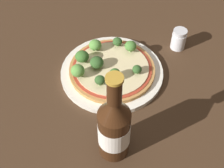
{
  "coord_description": "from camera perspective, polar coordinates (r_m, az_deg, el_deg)",
  "views": [
    {
      "loc": [
        0.42,
        -0.31,
        0.58
      ],
      "look_at": [
        0.06,
        -0.05,
        0.06
      ],
      "focal_mm": 50.0,
      "sensor_mm": 36.0,
      "label": 1
    }
  ],
  "objects": [
    {
      "name": "ground_plane",
      "position": [
        0.78,
        0.57,
        1.26
      ],
      "size": [
        3.0,
        3.0,
        0.0
      ],
      "primitive_type": "plane",
      "color": "#3D2819"
    },
    {
      "name": "plate",
      "position": [
        0.79,
        -0.26,
        2.05
      ],
      "size": [
        0.26,
        0.26,
        0.01
      ],
      "color": "silver",
      "rests_on": "ground_plane"
    },
    {
      "name": "pizza",
      "position": [
        0.78,
        -0.19,
        2.69
      ],
      "size": [
        0.21,
        0.21,
        0.01
      ],
      "color": "#B77F42",
      "rests_on": "plate"
    },
    {
      "name": "broccoli_floret_0",
      "position": [
        0.72,
        -2.24,
        0.72
      ],
      "size": [
        0.02,
        0.02,
        0.03
      ],
      "color": "#6B8E51",
      "rests_on": "pizza"
    },
    {
      "name": "broccoli_floret_1",
      "position": [
        0.82,
        1.0,
        7.76
      ],
      "size": [
        0.03,
        0.03,
        0.02
      ],
      "color": "#6B8E51",
      "rests_on": "pizza"
    },
    {
      "name": "broccoli_floret_2",
      "position": [
        0.73,
        0.53,
        1.88
      ],
      "size": [
        0.03,
        0.03,
        0.03
      ],
      "color": "#6B8E51",
      "rests_on": "pizza"
    },
    {
      "name": "broccoli_floret_3",
      "position": [
        0.74,
        -6.29,
        2.43
      ],
      "size": [
        0.03,
        0.03,
        0.03
      ],
      "color": "#6B8E51",
      "rests_on": "pizza"
    },
    {
      "name": "broccoli_floret_4",
      "position": [
        0.76,
        -2.8,
        3.96
      ],
      "size": [
        0.03,
        0.03,
        0.03
      ],
      "color": "#6B8E51",
      "rests_on": "pizza"
    },
    {
      "name": "broccoli_floret_5",
      "position": [
        0.81,
        -3.12,
        7.12
      ],
      "size": [
        0.03,
        0.03,
        0.03
      ],
      "color": "#6B8E51",
      "rests_on": "pizza"
    },
    {
      "name": "broccoli_floret_6",
      "position": [
        0.8,
        3.41,
        6.94
      ],
      "size": [
        0.03,
        0.03,
        0.03
      ],
      "color": "#6B8E51",
      "rests_on": "pizza"
    },
    {
      "name": "broccoli_floret_7",
      "position": [
        0.75,
        4.6,
        2.67
      ],
      "size": [
        0.02,
        0.02,
        0.02
      ],
      "color": "#6B8E51",
      "rests_on": "pizza"
    },
    {
      "name": "broccoli_floret_8",
      "position": [
        0.78,
        -5.51,
        5.03
      ],
      "size": [
        0.03,
        0.03,
        0.03
      ],
      "color": "#6B8E51",
      "rests_on": "pizza"
    },
    {
      "name": "beer_bottle",
      "position": [
        0.6,
        0.38,
        -7.88
      ],
      "size": [
        0.06,
        0.06,
        0.22
      ],
      "color": "#381E0F",
      "rests_on": "ground_plane"
    },
    {
      "name": "pepper_shaker",
      "position": [
        0.86,
        12.11,
        8.02
      ],
      "size": [
        0.04,
        0.04,
        0.06
      ],
      "color": "silver",
      "rests_on": "ground_plane"
    }
  ]
}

